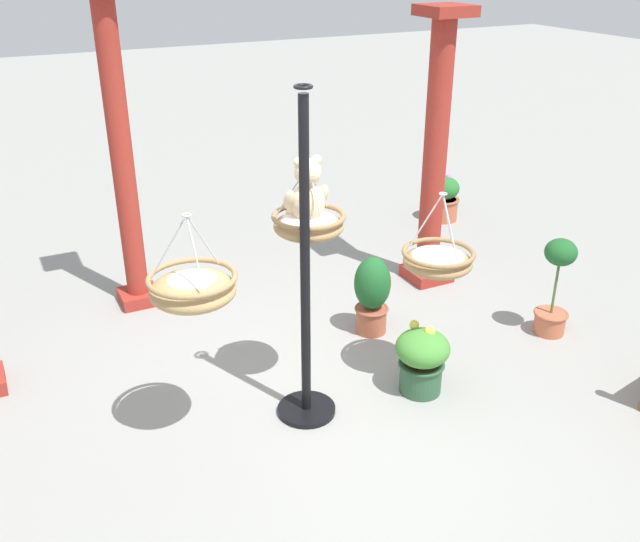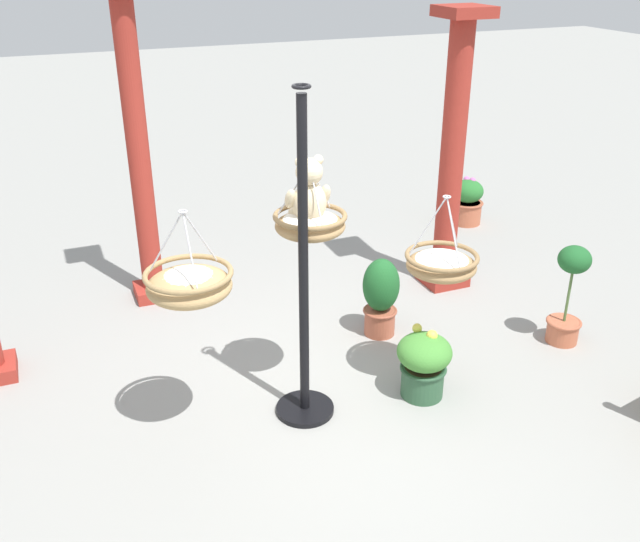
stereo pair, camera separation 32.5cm
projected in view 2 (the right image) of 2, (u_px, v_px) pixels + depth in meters
name	position (u px, v px, depth m)	size (l,w,h in m)	color
ground_plane	(326.00, 406.00, 5.39)	(40.00, 40.00, 0.00)	gray
display_pole_central	(304.00, 324.00, 5.00)	(0.44, 0.44, 2.45)	black
hanging_basket_with_teddy	(310.00, 224.00, 4.98)	(0.53, 0.53, 0.54)	#A37F51
teddy_bear	(309.00, 194.00, 4.91)	(0.34, 0.30, 0.49)	beige
hanging_basket_left_high	(189.00, 284.00, 4.55)	(0.59, 0.59, 0.63)	tan
hanging_basket_right_low	(441.00, 264.00, 5.19)	(0.55, 0.55, 0.63)	#A37F51
greenhouse_pillar_left	(139.00, 157.00, 6.43)	(0.39, 0.39, 2.98)	#9E2D23
greenhouse_pillar_right	(452.00, 160.00, 6.77)	(0.44, 0.44, 2.73)	#9E2D23
potted_plant_fern_front	(381.00, 296.00, 6.22)	(0.33, 0.33, 0.74)	#AD563D
potted_plant_flowering_red	(424.00, 362.00, 5.40)	(0.43, 0.43, 0.57)	#2D5638
potted_plant_bushy_green	(467.00, 201.00, 8.74)	(0.41, 0.41, 0.59)	#BC6042
potted_plant_conical_shrub	(568.00, 296.00, 6.06)	(0.31, 0.31, 0.92)	#BC6042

